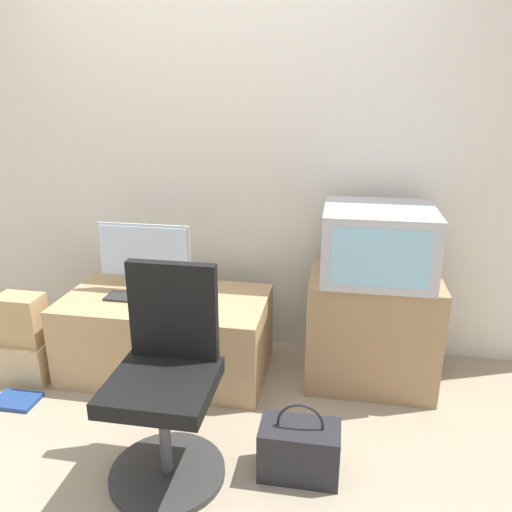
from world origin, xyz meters
The scene contains 13 objects.
ground_plane centered at (0.00, 0.00, 0.00)m, with size 12.00×12.00×0.00m, color tan.
wall_back centered at (0.00, 1.32, 1.30)m, with size 4.40×0.05×2.60m.
desk centered at (-0.23, 0.83, 0.24)m, with size 1.17×0.62×0.48m.
side_stand centered at (0.94, 0.94, 0.32)m, with size 0.71×0.49×0.64m.
main_monitor centered at (-0.37, 0.91, 0.69)m, with size 0.55×0.19×0.41m.
keyboard centered at (-0.41, 0.78, 0.48)m, with size 0.30×0.13×0.01m.
mouse centered at (-0.19, 0.79, 0.49)m, with size 0.07×0.04×0.03m.
crt_tv centered at (0.94, 0.94, 0.83)m, with size 0.58×0.53×0.38m.
office_chair centered at (0.05, 0.05, 0.41)m, with size 0.51×0.51×0.93m.
cardboard_box_lower centered at (-1.00, 0.60, 0.12)m, with size 0.28×0.21×0.24m.
cardboard_box_upper centered at (-1.00, 0.60, 0.38)m, with size 0.25×0.16×0.28m.
handbag centered at (0.62, 0.12, 0.12)m, with size 0.35×0.20×0.36m.
book centered at (-0.94, 0.37, 0.01)m, with size 0.23×0.17×0.02m.
Camera 1 is at (0.74, -1.67, 1.62)m, focal length 35.00 mm.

